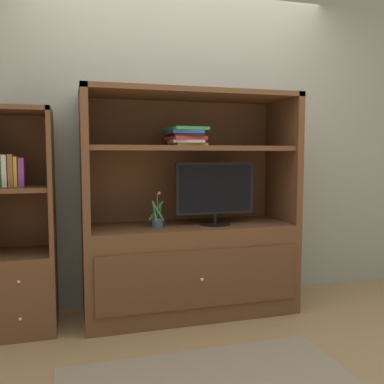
% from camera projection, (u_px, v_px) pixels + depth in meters
% --- Properties ---
extents(ground_plane, '(8.00, 8.00, 0.00)m').
position_uv_depth(ground_plane, '(206.00, 332.00, 2.83)').
color(ground_plane, '#99754C').
extents(painted_rear_wall, '(6.00, 0.10, 2.80)m').
position_uv_depth(painted_rear_wall, '(179.00, 130.00, 3.42)').
color(painted_rear_wall, gray).
rests_on(painted_rear_wall, ground_plane).
extents(area_rug, '(1.57, 0.72, 0.01)m').
position_uv_depth(area_rug, '(207.00, 382.00, 2.20)').
color(area_rug, gray).
rests_on(area_rug, ground_plane).
extents(media_console, '(1.58, 0.59, 1.66)m').
position_uv_depth(media_console, '(190.00, 245.00, 3.17)').
color(media_console, brown).
rests_on(media_console, ground_plane).
extents(tv_monitor, '(0.60, 0.23, 0.47)m').
position_uv_depth(tv_monitor, '(215.00, 192.00, 3.12)').
color(tv_monitor, black).
rests_on(tv_monitor, media_console).
extents(potted_plant, '(0.12, 0.09, 0.26)m').
position_uv_depth(potted_plant, '(157.00, 221.00, 3.03)').
color(potted_plant, '#384C56').
rests_on(potted_plant, media_console).
extents(magazine_stack, '(0.29, 0.36, 0.13)m').
position_uv_depth(magazine_stack, '(185.00, 136.00, 3.08)').
color(magazine_stack, gold).
rests_on(magazine_stack, media_console).
extents(bookshelf_tall, '(0.44, 0.47, 1.51)m').
position_uv_depth(bookshelf_tall, '(23.00, 257.00, 2.85)').
color(bookshelf_tall, brown).
rests_on(bookshelf_tall, ground_plane).
extents(upright_book_row, '(0.20, 0.16, 0.22)m').
position_uv_depth(upright_book_row, '(9.00, 171.00, 2.77)').
color(upright_book_row, teal).
rests_on(upright_book_row, bookshelf_tall).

